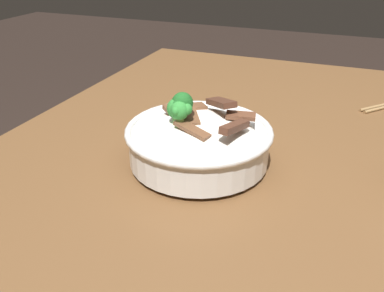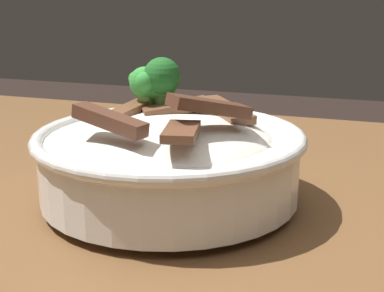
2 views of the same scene
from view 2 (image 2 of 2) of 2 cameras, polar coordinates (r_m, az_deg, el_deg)
rice_bowl at (r=0.51m, az=-2.38°, el=-0.80°), size 0.25×0.25×0.13m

